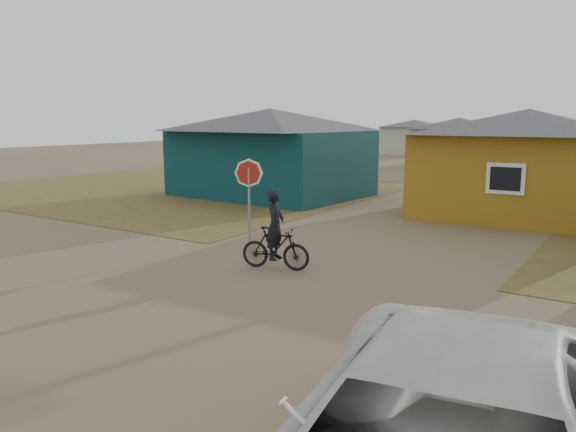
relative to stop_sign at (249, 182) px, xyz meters
The scene contains 8 objects.
ground 5.75m from the stop_sign, 57.22° to the right, with size 120.00×120.00×0.00m, color brown.
grass_nw 14.00m from the stop_sign, 142.71° to the left, with size 20.00×18.00×0.00m, color brown.
house_teal 10.50m from the stop_sign, 121.89° to the left, with size 8.93×7.08×4.00m.
house_yellow 10.88m from the stop_sign, 59.91° to the left, with size 7.72×6.76×3.90m.
house_pale_west 29.57m from the stop_sign, 95.91° to the left, with size 7.04×6.15×3.60m.
house_pale_north 42.86m from the stop_sign, 104.93° to the left, with size 6.28×5.81×3.40m.
stop_sign is the anchor object (origin of this frame).
cyclist 2.91m from the stop_sign, 39.29° to the right, with size 1.77×0.89×1.92m.
Camera 1 is at (6.57, -7.81, 3.57)m, focal length 35.00 mm.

